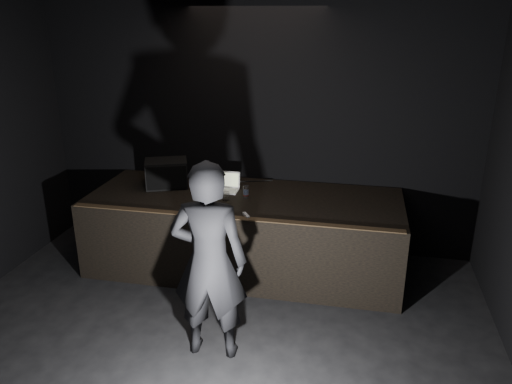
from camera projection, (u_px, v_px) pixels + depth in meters
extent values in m
cube|color=black|center=(256.00, 126.00, 6.84)|extent=(6.00, 0.10, 3.50)
cube|color=black|center=(244.00, 232.00, 6.57)|extent=(4.00, 1.50, 1.00)
cube|color=brown|center=(230.00, 217.00, 5.74)|extent=(3.92, 0.10, 0.01)
cube|color=black|center=(167.00, 173.00, 6.71)|extent=(0.65, 0.56, 0.37)
cube|color=black|center=(167.00, 178.00, 6.52)|extent=(0.48, 0.21, 0.31)
cylinder|color=black|center=(242.00, 182.00, 6.92)|extent=(0.81, 0.29, 0.02)
cube|color=silver|center=(225.00, 191.00, 6.57)|extent=(0.33, 0.23, 0.02)
cube|color=silver|center=(225.00, 190.00, 6.57)|extent=(0.28, 0.13, 0.00)
cube|color=silver|center=(228.00, 179.00, 6.67)|extent=(0.33, 0.07, 0.21)
cube|color=#CDDC40|center=(228.00, 179.00, 6.66)|extent=(0.29, 0.05, 0.17)
cylinder|color=silver|center=(246.00, 192.00, 6.30)|extent=(0.07, 0.07, 0.17)
cylinder|color=navy|center=(246.00, 192.00, 6.30)|extent=(0.07, 0.07, 0.08)
cylinder|color=#9A1C0E|center=(246.00, 195.00, 6.31)|extent=(0.07, 0.07, 0.01)
cylinder|color=white|center=(226.00, 196.00, 6.25)|extent=(0.09, 0.09, 0.11)
cube|color=silver|center=(246.00, 215.00, 5.77)|extent=(0.11, 0.15, 0.03)
imported|color=black|center=(209.00, 262.00, 4.73)|extent=(0.76, 0.53, 2.01)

